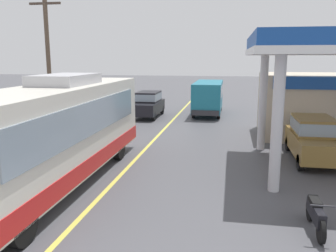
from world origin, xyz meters
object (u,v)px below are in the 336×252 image
object	(u,v)px
minibus_opposing_lane	(208,95)
motorcycle_parked_forecourt	(316,214)
car_trailing_behind_bus	(148,103)
pedestrian_near_pump	(309,130)
car_at_pump	(313,137)
pedestrian_by_shop	(304,127)
coach_bus_main	(55,135)

from	to	relation	value
minibus_opposing_lane	motorcycle_parked_forecourt	bearing A→B (deg)	-78.06
minibus_opposing_lane	motorcycle_parked_forecourt	world-z (taller)	minibus_opposing_lane
car_trailing_behind_bus	pedestrian_near_pump	bearing A→B (deg)	-39.26
minibus_opposing_lane	car_trailing_behind_bus	bearing A→B (deg)	-153.79
car_at_pump	pedestrian_by_shop	xyz separation A→B (m)	(0.10, 2.43, -0.08)
minibus_opposing_lane	pedestrian_near_pump	distance (m)	11.25
coach_bus_main	car_trailing_behind_bus	size ratio (longest dim) A/B	2.63
motorcycle_parked_forecourt	coach_bus_main	bearing A→B (deg)	166.12
motorcycle_parked_forecourt	car_trailing_behind_bus	distance (m)	18.13
coach_bus_main	motorcycle_parked_forecourt	distance (m)	8.23
car_at_pump	motorcycle_parked_forecourt	world-z (taller)	car_at_pump
pedestrian_near_pump	pedestrian_by_shop	world-z (taller)	same
motorcycle_parked_forecourt	car_trailing_behind_bus	world-z (taller)	car_trailing_behind_bus
coach_bus_main	car_at_pump	size ratio (longest dim) A/B	2.63
car_at_pump	pedestrian_by_shop	world-z (taller)	car_at_pump
minibus_opposing_lane	motorcycle_parked_forecourt	size ratio (longest dim) A/B	3.41
coach_bus_main	pedestrian_by_shop	distance (m)	11.68
motorcycle_parked_forecourt	pedestrian_by_shop	bearing A→B (deg)	81.27
coach_bus_main	minibus_opposing_lane	world-z (taller)	coach_bus_main
car_at_pump	pedestrian_near_pump	bearing A→B (deg)	83.58
coach_bus_main	minibus_opposing_lane	distance (m)	16.83
car_at_pump	minibus_opposing_lane	world-z (taller)	minibus_opposing_lane
pedestrian_near_pump	car_trailing_behind_bus	bearing A→B (deg)	140.74
coach_bus_main	pedestrian_near_pump	bearing A→B (deg)	34.54
motorcycle_parked_forecourt	pedestrian_near_pump	distance (m)	8.55
coach_bus_main	pedestrian_near_pump	xyz separation A→B (m)	(9.38, 6.46, -0.79)
pedestrian_near_pump	coach_bus_main	bearing A→B (deg)	-145.46
coach_bus_main	minibus_opposing_lane	xyz separation A→B (m)	(4.03, 16.34, -0.25)
pedestrian_near_pump	car_trailing_behind_bus	distance (m)	12.35
motorcycle_parked_forecourt	pedestrian_near_pump	xyz separation A→B (m)	(1.49, 8.41, 0.49)
car_at_pump	motorcycle_parked_forecourt	distance (m)	6.72
minibus_opposing_lane	car_trailing_behind_bus	world-z (taller)	minibus_opposing_lane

